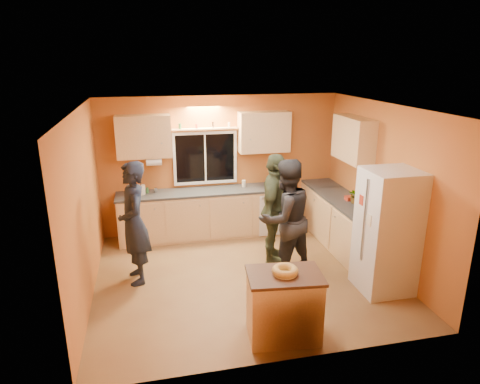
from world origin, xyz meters
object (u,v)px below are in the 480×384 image
object	(u,v)px
person_center	(285,219)
refrigerator	(387,232)
island	(284,305)
person_left	(134,223)
person_right	(274,209)

from	to	relation	value
person_center	refrigerator	bearing A→B (deg)	132.05
refrigerator	island	world-z (taller)	refrigerator
person_center	person_left	bearing A→B (deg)	-25.21
person_center	person_right	distance (m)	0.46
island	person_right	world-z (taller)	person_right
island	person_left	world-z (taller)	person_left
island	person_center	distance (m)	1.67
person_left	island	bearing A→B (deg)	35.25
refrigerator	person_right	size ratio (longest dim) A/B	0.98
person_center	person_right	bearing A→B (deg)	-103.45
refrigerator	person_right	bearing A→B (deg)	137.53
island	person_right	size ratio (longest dim) A/B	0.51
person_center	person_right	world-z (taller)	person_center
person_left	person_right	distance (m)	2.21
refrigerator	person_center	world-z (taller)	person_center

